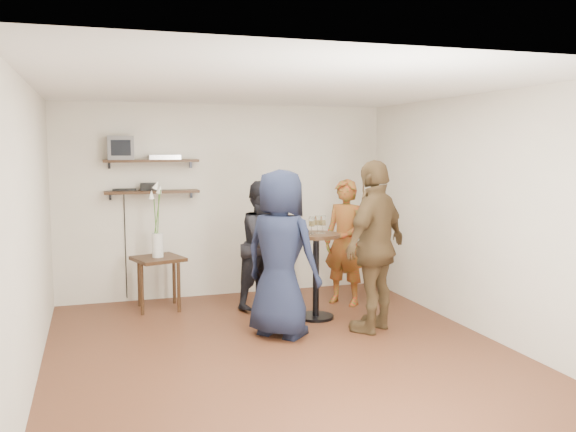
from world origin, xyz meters
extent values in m
cube|color=#4A2718|center=(0.00, 0.00, -0.02)|extent=(4.50, 5.00, 0.04)
cube|color=white|center=(0.00, 0.00, 2.62)|extent=(4.50, 5.00, 0.04)
cube|color=beige|center=(0.00, 2.52, 1.30)|extent=(4.50, 0.04, 2.60)
cube|color=beige|center=(0.00, -2.52, 1.30)|extent=(4.50, 0.04, 2.60)
cube|color=beige|center=(-2.27, 0.00, 1.30)|extent=(0.04, 5.00, 2.60)
cube|color=beige|center=(2.27, 0.00, 1.30)|extent=(0.04, 5.00, 2.60)
cube|color=black|center=(-1.00, 2.38, 1.85)|extent=(1.20, 0.25, 0.04)
cube|color=black|center=(-1.00, 2.38, 1.45)|extent=(1.20, 0.25, 0.04)
cube|color=#59595B|center=(-1.38, 2.38, 2.02)|extent=(0.32, 0.30, 0.30)
cube|color=silver|center=(-0.83, 2.38, 1.90)|extent=(0.40, 0.24, 0.06)
cube|color=black|center=(-1.04, 2.38, 1.52)|extent=(0.22, 0.10, 0.10)
cube|color=black|center=(-1.35, 2.42, 1.48)|extent=(0.30, 0.05, 0.03)
cube|color=black|center=(-0.98, 1.98, 0.64)|extent=(0.69, 0.69, 0.04)
cylinder|color=black|center=(-1.20, 1.75, 0.31)|extent=(0.04, 0.04, 0.62)
cylinder|color=black|center=(-0.76, 1.75, 0.31)|extent=(0.04, 0.04, 0.62)
cylinder|color=black|center=(-1.20, 2.20, 0.31)|extent=(0.04, 0.04, 0.62)
cylinder|color=black|center=(-0.76, 2.20, 0.31)|extent=(0.04, 0.04, 0.62)
cylinder|color=silver|center=(-0.98, 1.98, 0.81)|extent=(0.14, 0.14, 0.30)
cylinder|color=#396B1E|center=(-1.00, 1.98, 1.12)|extent=(0.01, 0.07, 0.55)
cone|color=white|center=(-1.04, 1.98, 1.45)|extent=(0.07, 0.09, 0.12)
cylinder|color=#396B1E|center=(-0.97, 1.99, 1.15)|extent=(0.03, 0.05, 0.61)
cone|color=white|center=(-0.94, 2.01, 1.51)|extent=(0.11, 0.12, 0.13)
cylinder|color=#396B1E|center=(-0.98, 1.96, 1.18)|extent=(0.10, 0.08, 0.66)
cone|color=white|center=(-0.98, 1.93, 1.57)|extent=(0.13, 0.12, 0.13)
cylinder|color=black|center=(0.75, 0.99, 1.00)|extent=(0.56, 0.56, 0.04)
cylinder|color=black|center=(0.75, 0.99, 0.50)|extent=(0.07, 0.07, 0.94)
cylinder|color=black|center=(0.75, 0.99, 0.02)|extent=(0.43, 0.43, 0.03)
cylinder|color=silver|center=(0.68, 0.94, 1.02)|extent=(0.06, 0.06, 0.00)
cylinder|color=silver|center=(0.68, 0.94, 1.07)|extent=(0.01, 0.01, 0.09)
cylinder|color=silver|center=(0.68, 0.94, 1.17)|extent=(0.07, 0.07, 0.11)
cylinder|color=#E0BB5C|center=(0.68, 0.94, 1.14)|extent=(0.06, 0.06, 0.06)
cylinder|color=silver|center=(0.83, 0.97, 1.02)|extent=(0.06, 0.06, 0.00)
cylinder|color=silver|center=(0.83, 0.97, 1.07)|extent=(0.01, 0.01, 0.09)
cylinder|color=silver|center=(0.83, 0.97, 1.17)|extent=(0.07, 0.07, 0.11)
cylinder|color=#E0BB5C|center=(0.83, 0.97, 1.15)|extent=(0.06, 0.06, 0.06)
cylinder|color=silver|center=(0.71, 1.05, 1.02)|extent=(0.05, 0.05, 0.00)
cylinder|color=silver|center=(0.71, 1.05, 1.06)|extent=(0.01, 0.01, 0.08)
cylinder|color=silver|center=(0.71, 1.05, 1.15)|extent=(0.06, 0.06, 0.10)
cylinder|color=#E0BB5C|center=(0.71, 1.05, 1.13)|extent=(0.06, 0.06, 0.05)
cylinder|color=silver|center=(0.78, 1.01, 1.02)|extent=(0.06, 0.06, 0.00)
cylinder|color=silver|center=(0.78, 1.01, 1.07)|extent=(0.01, 0.01, 0.09)
cylinder|color=silver|center=(0.78, 1.01, 1.17)|extent=(0.07, 0.07, 0.11)
cylinder|color=#E0BB5C|center=(0.78, 1.01, 1.14)|extent=(0.06, 0.06, 0.06)
imported|color=red|center=(1.35, 1.51, 0.81)|extent=(0.68, 0.70, 1.62)
imported|color=black|center=(0.31, 1.65, 0.80)|extent=(0.99, 0.94, 1.61)
imported|color=black|center=(0.16, 0.47, 0.90)|extent=(1.01, 1.04, 1.80)
imported|color=#4F3A22|center=(1.20, 0.34, 0.94)|extent=(1.17, 1.01, 1.89)
camera|label=1|loc=(-1.72, -5.65, 2.03)|focal=38.00mm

